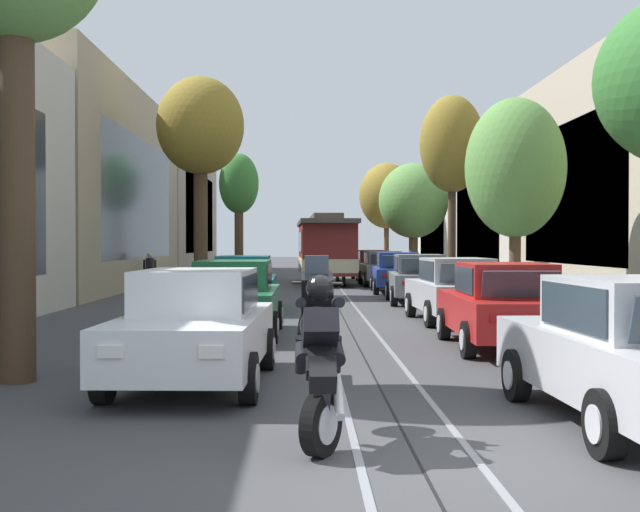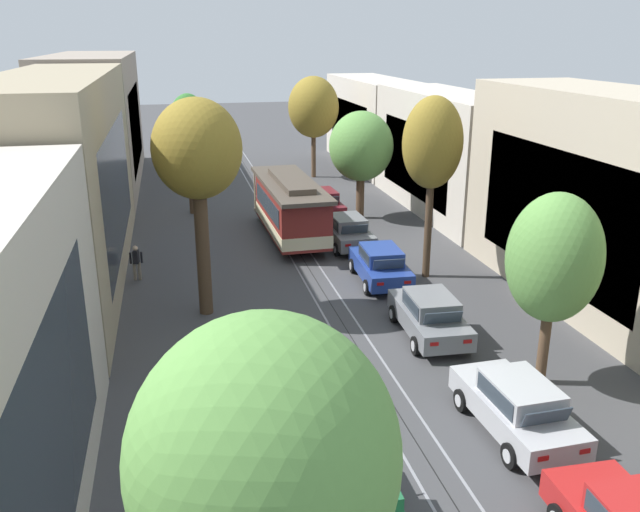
% 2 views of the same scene
% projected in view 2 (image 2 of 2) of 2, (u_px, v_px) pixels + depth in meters
% --- Properties ---
extents(ground_plane, '(160.00, 160.00, 0.00)m').
position_uv_depth(ground_plane, '(322.00, 290.00, 27.53)').
color(ground_plane, '#424244').
extents(trolley_track_rails, '(1.14, 67.45, 0.01)m').
position_uv_depth(trolley_track_rails, '(303.00, 260.00, 31.17)').
color(trolley_track_rails, gray).
rests_on(trolley_track_rails, ground).
extents(building_facade_left, '(5.24, 59.15, 8.82)m').
position_uv_depth(building_facade_left, '(65.00, 174.00, 29.57)').
color(building_facade_left, beige).
rests_on(building_facade_left, ground).
extents(building_facade_right, '(4.70, 59.15, 8.32)m').
position_uv_depth(building_facade_right, '(526.00, 177.00, 30.56)').
color(building_facade_right, tan).
rests_on(building_facade_right, ground).
extents(parked_car_green_second_left, '(2.01, 4.37, 1.58)m').
position_uv_depth(parked_car_green_second_left, '(355.00, 506.00, 13.71)').
color(parked_car_green_second_left, '#1E6038').
rests_on(parked_car_green_second_left, ground).
extents(parked_car_teal_mid_left, '(2.03, 4.37, 1.58)m').
position_uv_depth(parked_car_teal_mid_left, '(290.00, 369.00, 19.34)').
color(parked_car_teal_mid_left, '#196B70').
rests_on(parked_car_teal_mid_left, ground).
extents(parked_car_silver_mid_right, '(2.11, 4.41, 1.58)m').
position_uv_depth(parked_car_silver_mid_right, '(517.00, 406.00, 17.40)').
color(parked_car_silver_mid_right, '#B7B7BC').
rests_on(parked_car_silver_mid_right, ground).
extents(parked_car_grey_fourth_right, '(2.14, 4.42, 1.58)m').
position_uv_depth(parked_car_grey_fourth_right, '(429.00, 315.00, 23.05)').
color(parked_car_grey_fourth_right, slate).
rests_on(parked_car_grey_fourth_right, ground).
extents(parked_car_blue_fifth_right, '(2.14, 4.42, 1.58)m').
position_uv_depth(parked_car_blue_fifth_right, '(380.00, 265.00, 28.10)').
color(parked_car_blue_fifth_right, '#233D93').
rests_on(parked_car_blue_fifth_right, ground).
extents(parked_car_grey_sixth_right, '(2.06, 4.39, 1.58)m').
position_uv_depth(parked_car_grey_sixth_right, '(347.00, 231.00, 32.87)').
color(parked_car_grey_sixth_right, slate).
rests_on(parked_car_grey_sixth_right, ground).
extents(parked_car_maroon_far_right, '(2.12, 4.41, 1.58)m').
position_uv_depth(parked_car_maroon_far_right, '(322.00, 203.00, 38.35)').
color(parked_car_maroon_far_right, maroon).
rests_on(parked_car_maroon_far_right, ground).
extents(street_tree_kerb_left_near, '(2.66, 2.42, 7.72)m').
position_uv_depth(street_tree_kerb_left_near, '(265.00, 480.00, 6.39)').
color(street_tree_kerb_left_near, '#4C3826').
rests_on(street_tree_kerb_left_near, ground).
extents(street_tree_kerb_left_second, '(3.20, 3.33, 8.06)m').
position_uv_depth(street_tree_kerb_left_second, '(197.00, 152.00, 23.31)').
color(street_tree_kerb_left_second, '#4C3826').
rests_on(street_tree_kerb_left_second, ground).
extents(street_tree_kerb_left_mid, '(2.21, 1.79, 6.95)m').
position_uv_depth(street_tree_kerb_left_mid, '(189.00, 127.00, 37.74)').
color(street_tree_kerb_left_mid, '#4C3826').
rests_on(street_tree_kerb_left_mid, ground).
extents(street_tree_kerb_right_second, '(2.75, 2.69, 5.94)m').
position_uv_depth(street_tree_kerb_right_second, '(554.00, 259.00, 18.92)').
color(street_tree_kerb_right_second, brown).
rests_on(street_tree_kerb_right_second, ground).
extents(street_tree_kerb_right_mid, '(2.55, 2.18, 7.77)m').
position_uv_depth(street_tree_kerb_right_mid, '(433.00, 145.00, 27.20)').
color(street_tree_kerb_right_mid, '#4C3826').
rests_on(street_tree_kerb_right_mid, ground).
extents(street_tree_kerb_right_fourth, '(3.61, 3.58, 6.10)m').
position_uv_depth(street_tree_kerb_right_fourth, '(361.00, 147.00, 36.95)').
color(street_tree_kerb_right_fourth, brown).
rests_on(street_tree_kerb_right_fourth, ground).
extents(street_tree_kerb_right_far, '(3.64, 4.00, 7.29)m').
position_uv_depth(street_tree_kerb_right_far, '(313.00, 107.00, 47.60)').
color(street_tree_kerb_right_far, brown).
rests_on(street_tree_kerb_right_far, ground).
extents(cable_car_trolley, '(2.80, 9.17, 3.28)m').
position_uv_depth(cable_car_trolley, '(291.00, 209.00, 33.62)').
color(cable_car_trolley, maroon).
rests_on(cable_car_trolley, ground).
extents(pedestrian_on_left_pavement, '(0.55, 0.39, 1.55)m').
position_uv_depth(pedestrian_on_left_pavement, '(136.00, 261.00, 28.35)').
color(pedestrian_on_left_pavement, slate).
rests_on(pedestrian_on_left_pavement, ground).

